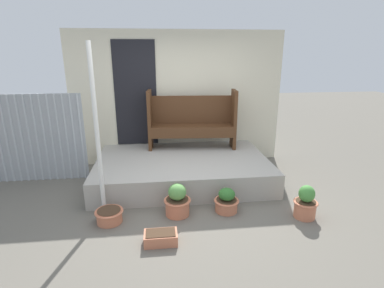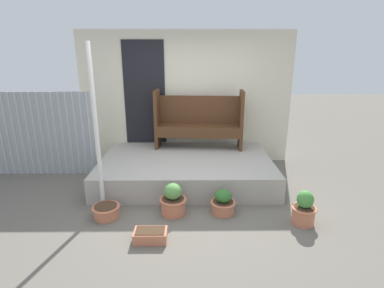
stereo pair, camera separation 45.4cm
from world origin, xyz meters
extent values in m
plane|color=#666056|center=(0.00, 0.00, 0.00)|extent=(24.00, 24.00, 0.00)
cube|color=#A8A399|center=(-0.06, 0.96, 0.20)|extent=(2.96, 1.91, 0.41)
cube|color=beige|center=(-0.06, 1.94, 1.30)|extent=(4.16, 0.06, 2.60)
cube|color=black|center=(-0.88, 1.90, 1.42)|extent=(0.80, 0.02, 2.00)
cube|color=#9EA3A8|center=(-2.98, 1.25, 0.77)|extent=(2.46, 0.02, 1.53)
cylinder|color=#AAB0B5|center=(-3.41, 1.23, 0.77)|extent=(0.04, 0.04, 1.53)
cylinder|color=#AAB0B5|center=(-3.28, 1.23, 0.77)|extent=(0.04, 0.04, 1.53)
cylinder|color=#AAB0B5|center=(-3.16, 1.23, 0.77)|extent=(0.04, 0.04, 1.53)
cylinder|color=#AAB0B5|center=(-3.04, 1.23, 0.77)|extent=(0.04, 0.04, 1.53)
cylinder|color=#AAB0B5|center=(-2.91, 1.23, 0.77)|extent=(0.04, 0.04, 1.53)
cylinder|color=#AAB0B5|center=(-2.79, 1.23, 0.77)|extent=(0.04, 0.04, 1.53)
cylinder|color=#AAB0B5|center=(-2.67, 1.23, 0.77)|extent=(0.04, 0.04, 1.53)
cylinder|color=#AAB0B5|center=(-2.55, 1.23, 0.77)|extent=(0.04, 0.04, 1.53)
cylinder|color=#AAB0B5|center=(-2.42, 1.23, 0.77)|extent=(0.04, 0.04, 1.53)
cylinder|color=#AAB0B5|center=(-2.30, 1.23, 0.77)|extent=(0.04, 0.04, 1.53)
cylinder|color=#AAB0B5|center=(-2.18, 1.23, 0.77)|extent=(0.04, 0.04, 1.53)
cylinder|color=#AAB0B5|center=(-2.05, 1.23, 0.77)|extent=(0.04, 0.04, 1.53)
cylinder|color=#AAB0B5|center=(-1.93, 1.23, 0.77)|extent=(0.04, 0.04, 1.53)
cylinder|color=#AAB0B5|center=(-1.81, 1.23, 0.77)|extent=(0.04, 0.04, 1.53)
cylinder|color=white|center=(-1.27, -0.07, 1.16)|extent=(0.06, 0.06, 2.33)
cube|color=#4C2D19|center=(-0.62, 1.60, 0.96)|extent=(0.09, 0.40, 1.11)
cube|color=#4C2D19|center=(0.97, 1.49, 0.96)|extent=(0.09, 0.40, 1.11)
cube|color=#4C2D19|center=(0.18, 1.54, 0.83)|extent=(1.55, 0.51, 0.04)
cube|color=#4C2D19|center=(0.16, 1.36, 0.73)|extent=(1.53, 0.14, 0.16)
cube|color=#4C2D19|center=(0.19, 1.72, 1.12)|extent=(1.53, 0.15, 0.54)
cylinder|color=#C67251|center=(-1.16, -0.33, 0.09)|extent=(0.34, 0.34, 0.17)
torus|color=#C67251|center=(-1.16, -0.33, 0.16)|extent=(0.38, 0.38, 0.02)
cylinder|color=#422D1E|center=(-1.16, -0.33, 0.18)|extent=(0.31, 0.31, 0.01)
cylinder|color=#C67251|center=(-0.24, -0.23, 0.12)|extent=(0.34, 0.34, 0.23)
torus|color=#C67251|center=(-0.24, -0.23, 0.22)|extent=(0.38, 0.38, 0.02)
cylinder|color=#422D1E|center=(-0.24, -0.23, 0.24)|extent=(0.31, 0.31, 0.01)
ellipsoid|color=#599347|center=(-0.24, -0.23, 0.35)|extent=(0.25, 0.25, 0.23)
cylinder|color=#C67251|center=(0.47, -0.22, 0.09)|extent=(0.32, 0.32, 0.18)
torus|color=#C67251|center=(0.47, -0.22, 0.17)|extent=(0.36, 0.36, 0.02)
cylinder|color=#422D1E|center=(0.47, -0.22, 0.18)|extent=(0.29, 0.29, 0.01)
ellipsoid|color=#2D6628|center=(0.47, -0.22, 0.27)|extent=(0.24, 0.24, 0.18)
cylinder|color=#C67251|center=(1.51, -0.51, 0.12)|extent=(0.29, 0.29, 0.24)
torus|color=#C67251|center=(1.51, -0.51, 0.23)|extent=(0.33, 0.33, 0.02)
cylinder|color=#422D1E|center=(1.51, -0.51, 0.24)|extent=(0.27, 0.27, 0.01)
ellipsoid|color=#478C3D|center=(1.51, -0.51, 0.36)|extent=(0.22, 0.22, 0.24)
cube|color=#C67251|center=(-0.48, -0.87, 0.07)|extent=(0.40, 0.23, 0.14)
cube|color=#422D1E|center=(-0.48, -0.87, 0.14)|extent=(0.35, 0.20, 0.01)
camera|label=1|loc=(-0.46, -3.98, 2.20)|focal=28.00mm
camera|label=2|loc=(-0.01, -4.01, 2.20)|focal=28.00mm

